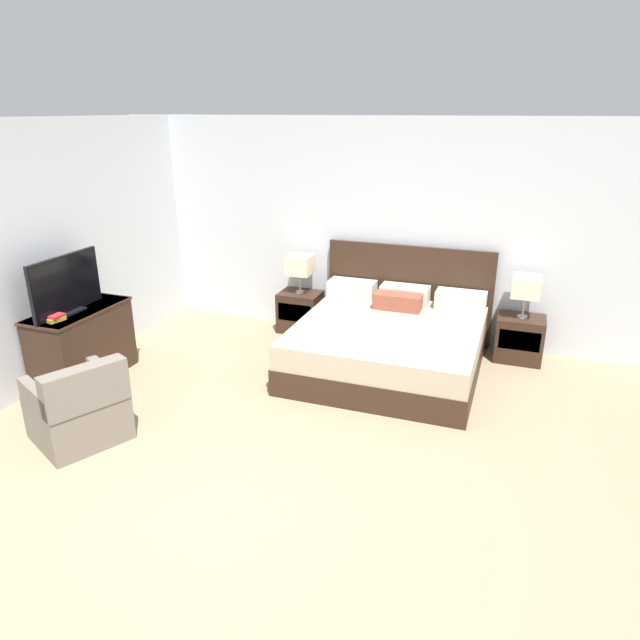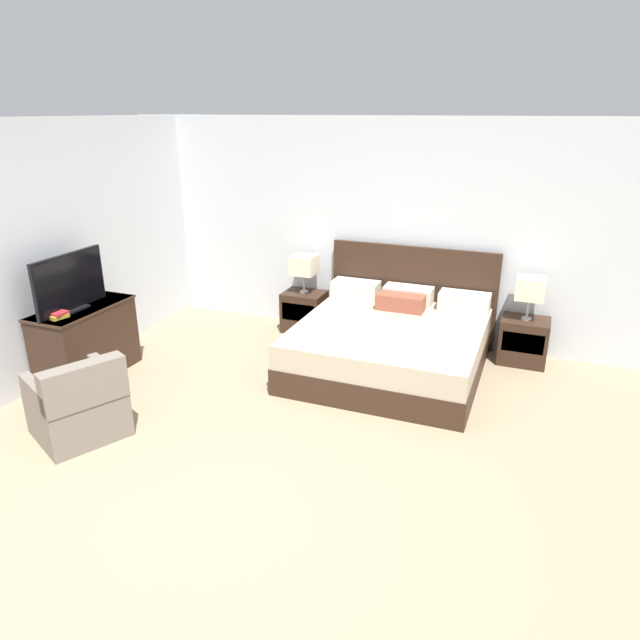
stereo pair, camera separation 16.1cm
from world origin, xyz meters
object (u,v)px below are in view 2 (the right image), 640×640
nightstand_right (523,341)px  table_lamp_left (304,265)px  nightstand_left (304,311)px  book_red_cover (54,315)px  tv (70,283)px  dresser (86,341)px  table_lamp_right (530,289)px  armchair_by_window (79,406)px  bed (391,343)px  book_blue_cover (54,312)px

nightstand_right → table_lamp_left: (-2.66, 0.00, 0.61)m
nightstand_left → book_red_cover: bearing=-124.2°
tv → book_red_cover: size_ratio=3.52×
nightstand_right → tv: (-4.27, -2.16, 0.80)m
dresser → table_lamp_right: bearing=25.8°
nightstand_right → armchair_by_window: bearing=-138.7°
bed → nightstand_left: bearing=152.0°
nightstand_left → tv: (-1.61, -2.16, 0.80)m
table_lamp_right → book_red_cover: (-4.29, -2.40, -0.07)m
nightstand_right → dresser: 4.75m
table_lamp_right → armchair_by_window: size_ratio=0.52×
nightstand_left → table_lamp_right: (2.66, 0.00, 0.61)m
bed → table_lamp_left: bearing=152.0°
bed → nightstand_right: size_ratio=3.90×
book_red_cover → armchair_by_window: 1.16m
book_blue_cover → dresser: bearing=87.9°
bed → table_lamp_left: bed is taller
bed → table_lamp_right: size_ratio=4.20×
nightstand_left → nightstand_right: bearing=0.0°
nightstand_left → armchair_by_window: bearing=-104.8°
bed → tv: (-2.94, -1.45, 0.76)m
nightstand_right → dresser: size_ratio=0.48×
bed → nightstand_right: bed is taller
tv → book_blue_cover: 0.33m
table_lamp_left → armchair_by_window: size_ratio=0.52×
table_lamp_right → dresser: 4.77m
book_red_cover → armchair_by_window: (0.82, -0.65, -0.51)m
nightstand_left → tv: tv is taller
bed → tv: bearing=-153.7°
book_red_cover → dresser: bearing=87.5°
table_lamp_left → book_red_cover: table_lamp_left is taller
armchair_by_window → bed: bearing=47.5°
bed → book_blue_cover: 3.45m
table_lamp_left → book_red_cover: bearing=-124.2°
table_lamp_right → nightstand_left: bearing=-180.0°
nightstand_left → tv: size_ratio=0.58×
nightstand_right → table_lamp_left: bearing=180.0°
bed → nightstand_left: bed is taller
table_lamp_left → table_lamp_right: 2.66m
bed → nightstand_left: size_ratio=3.90×
table_lamp_left → book_blue_cover: size_ratio=1.88×
bed → book_red_cover: 3.44m
book_red_cover → book_blue_cover: bearing=0.0°
dresser → armchair_by_window: bearing=-50.5°
tv → book_blue_cover: tv is taller
table_lamp_left → dresser: bearing=-128.0°
table_lamp_left → tv: 2.70m
nightstand_left → nightstand_right: 2.66m
bed → dresser: 3.24m
table_lamp_left → table_lamp_right: bearing=0.0°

